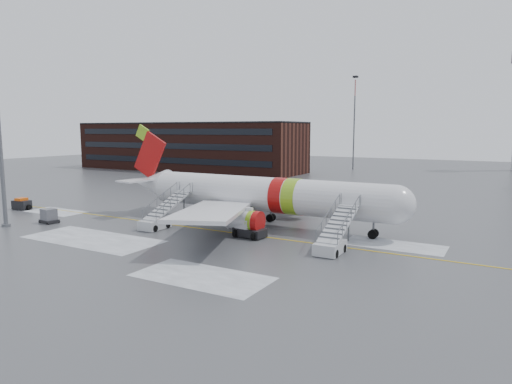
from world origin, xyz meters
The scene contains 9 objects.
ground centered at (0.00, 0.00, 0.00)m, with size 260.00×260.00×0.00m, color #494C4F.
airliner centered at (4.64, 3.70, 3.42)m, with size 35.03×32.97×11.18m.
airstair_fwd centered at (15.84, -2.83, 1.06)m, with size 2.05×7.70×3.48m.
airstair_aft centered at (-3.82, -2.83, 1.06)m, with size 2.05×7.70×3.48m.
pushback_tug centered at (6.66, -1.77, 0.79)m, with size 3.29×2.62×1.78m.
uld_container centered at (-16.51, -7.01, 0.76)m, with size 2.16×1.70×1.62m.
baggage_tractor centered at (-27.50, -3.06, 0.65)m, with size 3.04×1.63×1.54m.
terminal_building centered at (-45.00, 54.98, 6.20)m, with size 62.00×16.11×12.30m.
light_mast_far_n centered at (-8.00, 78.00, 13.84)m, with size 1.20×1.20×24.25m.
Camera 1 is at (29.01, -39.70, 10.56)m, focal length 32.00 mm.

